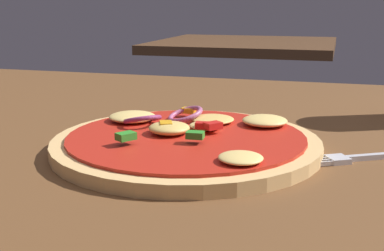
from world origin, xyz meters
TOP-DOWN VIEW (x-y plane):
  - dining_table at (0.00, 0.00)m, footprint 1.13×1.00m
  - pizza at (0.03, 0.03)m, footprint 0.26×0.26m
  - fork at (0.20, 0.04)m, footprint 0.16×0.10m
  - background_table at (-0.18, 1.45)m, footprint 0.65×0.63m

SIDE VIEW (x-z plane):
  - dining_table at x=0.00m, z-range 0.00..0.03m
  - background_table at x=-0.18m, z-range 0.00..0.03m
  - fork at x=0.20m, z-range 0.03..0.04m
  - pizza at x=0.03m, z-range 0.03..0.06m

